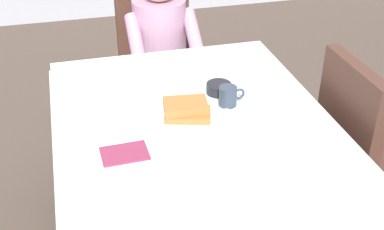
# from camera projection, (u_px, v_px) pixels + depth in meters

# --- Properties ---
(dining_table_main) EXTENTS (1.12, 1.52, 0.74)m
(dining_table_main) POSITION_uv_depth(u_px,v_px,m) (198.00, 147.00, 2.04)
(dining_table_main) COLOR silver
(dining_table_main) RESTS_ON ground
(chair_diner) EXTENTS (0.44, 0.45, 0.93)m
(chair_diner) POSITION_uv_depth(u_px,v_px,m) (157.00, 54.00, 3.08)
(chair_diner) COLOR #4C2D23
(chair_diner) RESTS_ON ground
(diner_person) EXTENTS (0.40, 0.43, 1.12)m
(diner_person) POSITION_uv_depth(u_px,v_px,m) (161.00, 43.00, 2.88)
(diner_person) COLOR #B2849E
(diner_person) RESTS_ON ground
(chair_right_side) EXTENTS (0.45, 0.44, 0.93)m
(chair_right_side) POSITION_uv_depth(u_px,v_px,m) (363.00, 144.00, 2.27)
(chair_right_side) COLOR #4C2D23
(chair_right_side) RESTS_ON ground
(plate_breakfast) EXTENTS (0.28, 0.28, 0.02)m
(plate_breakfast) POSITION_uv_depth(u_px,v_px,m) (184.00, 118.00, 2.04)
(plate_breakfast) COLOR white
(plate_breakfast) RESTS_ON dining_table_main
(breakfast_stack) EXTENTS (0.21, 0.17, 0.06)m
(breakfast_stack) POSITION_uv_depth(u_px,v_px,m) (187.00, 110.00, 2.02)
(breakfast_stack) COLOR #A36B33
(breakfast_stack) RESTS_ON plate_breakfast
(cup_coffee) EXTENTS (0.11, 0.08, 0.08)m
(cup_coffee) POSITION_uv_depth(u_px,v_px,m) (228.00, 96.00, 2.12)
(cup_coffee) COLOR #333D4C
(cup_coffee) RESTS_ON dining_table_main
(bowl_butter) EXTENTS (0.11, 0.11, 0.04)m
(bowl_butter) POSITION_uv_depth(u_px,v_px,m) (219.00, 88.00, 2.22)
(bowl_butter) COLOR black
(bowl_butter) RESTS_ON dining_table_main
(fork_left_of_plate) EXTENTS (0.03, 0.18, 0.00)m
(fork_left_of_plate) POSITION_uv_depth(u_px,v_px,m) (139.00, 128.00, 1.99)
(fork_left_of_plate) COLOR silver
(fork_left_of_plate) RESTS_ON dining_table_main
(knife_right_of_plate) EXTENTS (0.02, 0.20, 0.00)m
(knife_right_of_plate) POSITION_uv_depth(u_px,v_px,m) (230.00, 115.00, 2.07)
(knife_right_of_plate) COLOR silver
(knife_right_of_plate) RESTS_ON dining_table_main
(spoon_near_edge) EXTENTS (0.15, 0.02, 0.00)m
(spoon_near_edge) POSITION_uv_depth(u_px,v_px,m) (212.00, 169.00, 1.77)
(spoon_near_edge) COLOR silver
(spoon_near_edge) RESTS_ON dining_table_main
(napkin_folded) EXTENTS (0.17, 0.13, 0.01)m
(napkin_folded) POSITION_uv_depth(u_px,v_px,m) (125.00, 153.00, 1.84)
(napkin_folded) COLOR #8C2D4C
(napkin_folded) RESTS_ON dining_table_main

